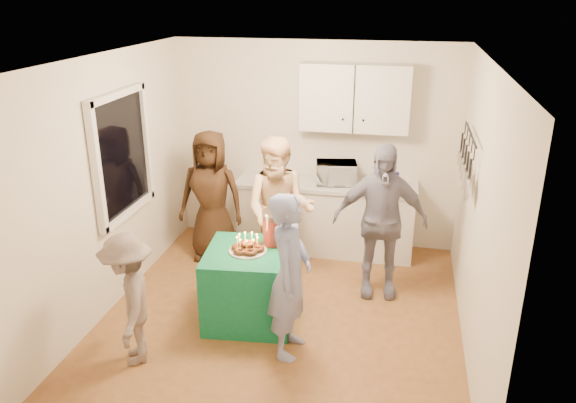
% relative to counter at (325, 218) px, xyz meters
% --- Properties ---
extents(floor, '(4.00, 4.00, 0.00)m').
position_rel_counter_xyz_m(floor, '(-0.20, -1.70, -0.43)').
color(floor, brown).
rests_on(floor, ground).
extents(ceiling, '(4.00, 4.00, 0.00)m').
position_rel_counter_xyz_m(ceiling, '(-0.20, -1.70, 2.17)').
color(ceiling, white).
rests_on(ceiling, floor).
extents(back_wall, '(3.60, 3.60, 0.00)m').
position_rel_counter_xyz_m(back_wall, '(-0.20, 0.30, 0.87)').
color(back_wall, silver).
rests_on(back_wall, floor).
extents(left_wall, '(4.00, 4.00, 0.00)m').
position_rel_counter_xyz_m(left_wall, '(-2.00, -1.70, 0.87)').
color(left_wall, silver).
rests_on(left_wall, floor).
extents(right_wall, '(4.00, 4.00, 0.00)m').
position_rel_counter_xyz_m(right_wall, '(1.60, -1.70, 0.87)').
color(right_wall, silver).
rests_on(right_wall, floor).
extents(window_night, '(0.04, 1.00, 1.20)m').
position_rel_counter_xyz_m(window_night, '(-1.97, -1.40, 1.12)').
color(window_night, black).
rests_on(window_night, left_wall).
extents(counter, '(2.20, 0.58, 0.86)m').
position_rel_counter_xyz_m(counter, '(0.00, 0.00, 0.00)').
color(counter, white).
rests_on(counter, floor).
extents(countertop, '(2.24, 0.62, 0.05)m').
position_rel_counter_xyz_m(countertop, '(0.00, -0.00, 0.46)').
color(countertop, beige).
rests_on(countertop, counter).
extents(upper_cabinet, '(1.30, 0.30, 0.80)m').
position_rel_counter_xyz_m(upper_cabinet, '(0.30, 0.15, 1.52)').
color(upper_cabinet, white).
rests_on(upper_cabinet, back_wall).
extents(pot_rack, '(0.12, 1.00, 0.60)m').
position_rel_counter_xyz_m(pot_rack, '(1.52, -1.00, 1.17)').
color(pot_rack, black).
rests_on(pot_rack, right_wall).
extents(microwave, '(0.54, 0.41, 0.27)m').
position_rel_counter_xyz_m(microwave, '(0.12, 0.00, 0.62)').
color(microwave, white).
rests_on(microwave, countertop).
extents(party_table, '(0.93, 0.93, 0.76)m').
position_rel_counter_xyz_m(party_table, '(-0.50, -1.76, -0.05)').
color(party_table, '#106A40').
rests_on(party_table, floor).
extents(donut_cake, '(0.38, 0.38, 0.18)m').
position_rel_counter_xyz_m(donut_cake, '(-0.51, -1.77, 0.42)').
color(donut_cake, '#381C0C').
rests_on(donut_cake, party_table).
extents(punch_jar, '(0.22, 0.22, 0.34)m').
position_rel_counter_xyz_m(punch_jar, '(-0.30, -1.56, 0.50)').
color(punch_jar, '#BA0F0E').
rests_on(punch_jar, party_table).
extents(man_birthday, '(0.40, 0.59, 1.56)m').
position_rel_counter_xyz_m(man_birthday, '(0.00, -2.22, 0.35)').
color(man_birthday, '#818DBC').
rests_on(man_birthday, floor).
extents(woman_back_left, '(0.80, 0.53, 1.62)m').
position_rel_counter_xyz_m(woman_back_left, '(-1.33, -0.50, 0.38)').
color(woman_back_left, '#513017').
rests_on(woman_back_left, floor).
extents(woman_back_center, '(0.83, 0.65, 1.68)m').
position_rel_counter_xyz_m(woman_back_center, '(-0.40, -0.85, 0.41)').
color(woman_back_center, '#F9B282').
rests_on(woman_back_center, floor).
extents(woman_back_right, '(1.05, 0.54, 1.71)m').
position_rel_counter_xyz_m(woman_back_right, '(0.72, -0.97, 0.43)').
color(woman_back_right, black).
rests_on(woman_back_right, floor).
extents(child_near_left, '(0.75, 0.92, 1.24)m').
position_rel_counter_xyz_m(child_near_left, '(-1.35, -2.64, 0.19)').
color(child_near_left, '#61524D').
rests_on(child_near_left, floor).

